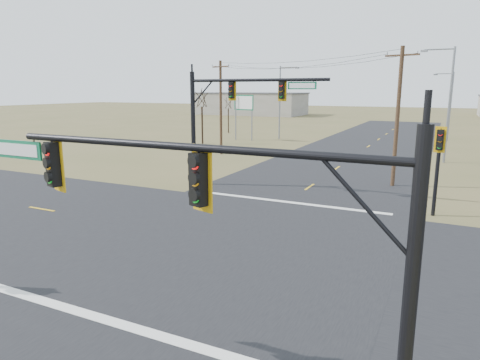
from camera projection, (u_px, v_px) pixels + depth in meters
name	position (u px, v px, depth m)	size (l,w,h in m)	color
ground	(231.00, 242.00, 19.01)	(320.00, 320.00, 0.00)	brown
road_ew	(231.00, 242.00, 19.01)	(160.00, 14.00, 0.02)	black
road_ns	(231.00, 241.00, 19.01)	(14.00, 160.00, 0.02)	black
stop_bar_near	(113.00, 322.00, 12.40)	(12.00, 0.40, 0.01)	silver
stop_bar_far	(288.00, 202.00, 25.61)	(12.00, 0.40, 0.01)	silver
mast_arm_near	(197.00, 200.00, 8.50)	(10.32, 0.55, 6.14)	black
mast_arm_far	(229.00, 105.00, 28.24)	(9.65, 0.43, 7.81)	black
pedestal_signal_ne	(439.00, 152.00, 22.16)	(0.60, 0.53, 4.80)	black
utility_pole_near	(398.00, 115.00, 29.00)	(2.24, 0.79, 9.45)	#49341F
utility_pole_far	(221.00, 106.00, 43.82)	(2.22, 0.88, 9.47)	#49341F
highway_sign	(244.00, 108.00, 56.27)	(3.09, 0.80, 5.92)	gray
streetlight_a	(447.00, 99.00, 38.45)	(2.89, 0.38, 10.33)	gray
streetlight_b	(449.00, 103.00, 55.28)	(2.47, 0.38, 8.81)	gray
streetlight_c	(281.00, 99.00, 57.35)	(2.71, 0.41, 9.67)	gray
bare_tree_a	(202.00, 98.00, 52.18)	(3.11, 3.11, 7.15)	black
bare_tree_b	(228.00, 103.00, 65.66)	(2.96, 2.96, 5.73)	black
warehouse_left	(250.00, 104.00, 114.72)	(28.00, 14.00, 5.50)	#A29A8F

